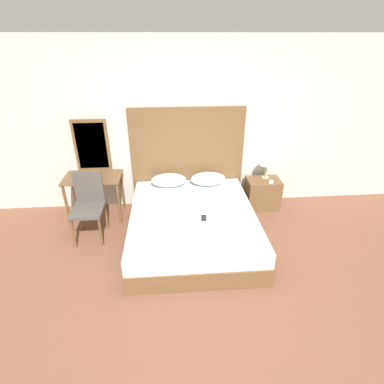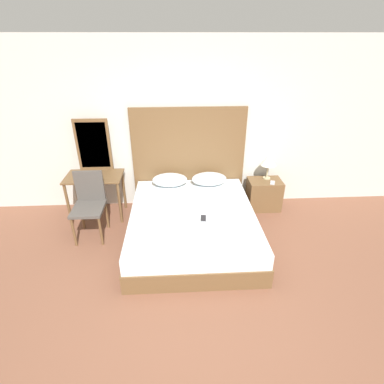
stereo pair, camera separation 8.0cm
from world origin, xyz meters
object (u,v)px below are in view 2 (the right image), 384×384
(vanity_desk, at_px, (95,183))
(chair, at_px, (89,201))
(bed, at_px, (192,225))
(phone_on_bed, at_px, (203,218))
(nightstand, at_px, (264,194))
(phone_on_nightstand, at_px, (273,183))
(table_lamp, at_px, (269,161))

(vanity_desk, xyz_separation_m, chair, (0.02, -0.49, -0.05))
(bed, bearing_deg, phone_on_bed, -55.13)
(bed, height_order, nightstand, nightstand)
(phone_on_nightstand, relative_size, vanity_desk, 0.19)
(bed, bearing_deg, chair, 170.79)
(phone_on_bed, height_order, nightstand, nightstand)
(table_lamp, bearing_deg, vanity_desk, -176.35)
(table_lamp, bearing_deg, phone_on_nightstand, -73.87)
(bed, distance_m, phone_on_nightstand, 1.57)
(phone_on_bed, distance_m, phone_on_nightstand, 1.53)
(nightstand, distance_m, vanity_desk, 2.79)
(table_lamp, height_order, chair, chair)
(vanity_desk, bearing_deg, nightstand, 2.09)
(phone_on_bed, relative_size, phone_on_nightstand, 0.95)
(phone_on_nightstand, xyz_separation_m, chair, (-2.84, -0.49, 0.02))
(table_lamp, distance_m, phone_on_nightstand, 0.37)
(phone_on_nightstand, relative_size, chair, 0.17)
(table_lamp, bearing_deg, bed, -145.22)
(table_lamp, xyz_separation_m, chair, (-2.78, -0.67, -0.29))
(vanity_desk, bearing_deg, bed, -25.94)
(table_lamp, relative_size, vanity_desk, 0.48)
(nightstand, height_order, table_lamp, table_lamp)
(phone_on_bed, xyz_separation_m, phone_on_nightstand, (1.22, 0.93, 0.05))
(bed, bearing_deg, nightstand, 33.19)
(bed, height_order, table_lamp, table_lamp)
(table_lamp, xyz_separation_m, phone_on_nightstand, (0.05, -0.18, -0.32))
(table_lamp, bearing_deg, chair, -166.51)
(phone_on_bed, bearing_deg, chair, 164.91)
(bed, bearing_deg, table_lamp, 34.78)
(chair, bearing_deg, bed, -9.21)
(nightstand, relative_size, chair, 0.57)
(nightstand, height_order, vanity_desk, vanity_desk)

